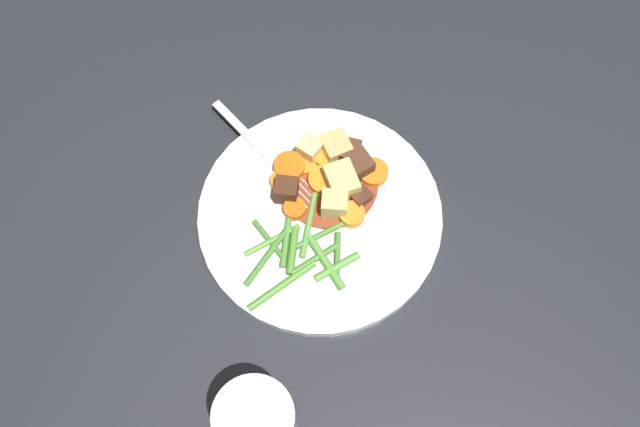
{
  "coord_description": "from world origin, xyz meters",
  "views": [
    {
      "loc": [
        -0.31,
        -0.03,
        0.74
      ],
      "look_at": [
        0.0,
        0.0,
        0.01
      ],
      "focal_mm": 40.11,
      "sensor_mm": 36.0,
      "label": 1
    }
  ],
  "objects_px": {
    "carrot_slice_4": "(283,181)",
    "meat_chunk_0": "(361,197)",
    "carrot_slice_2": "(295,206)",
    "potato_chunk_0": "(334,204)",
    "carrot_slice_1": "(323,181)",
    "carrot_slice_3": "(306,164)",
    "carrot_slice_5": "(324,155)",
    "meat_chunk_1": "(286,190)",
    "dinner_plate": "(320,216)",
    "carrot_slice_6": "(373,172)",
    "water_glass": "(257,423)",
    "potato_chunk_3": "(341,182)",
    "carrot_slice_7": "(351,218)",
    "potato_chunk_2": "(336,148)",
    "fork": "(267,155)",
    "meat_chunk_2": "(359,166)",
    "meat_chunk_3": "(348,153)",
    "carrot_slice_0": "(289,167)",
    "potato_chunk_1": "(310,149)"
  },
  "relations": [
    {
      "from": "carrot_slice_2",
      "to": "carrot_slice_3",
      "type": "height_order",
      "value": "carrot_slice_2"
    },
    {
      "from": "carrot_slice_4",
      "to": "meat_chunk_0",
      "type": "distance_m",
      "value": 0.09
    },
    {
      "from": "carrot_slice_4",
      "to": "fork",
      "type": "relative_size",
      "value": 0.2
    },
    {
      "from": "carrot_slice_5",
      "to": "carrot_slice_7",
      "type": "relative_size",
      "value": 1.18
    },
    {
      "from": "carrot_slice_5",
      "to": "meat_chunk_0",
      "type": "xyz_separation_m",
      "value": [
        -0.05,
        -0.05,
        0.0
      ]
    },
    {
      "from": "carrot_slice_0",
      "to": "fork",
      "type": "xyz_separation_m",
      "value": [
        0.02,
        0.03,
        -0.01
      ]
    },
    {
      "from": "fork",
      "to": "potato_chunk_1",
      "type": "bearing_deg",
      "value": -81.89
    },
    {
      "from": "dinner_plate",
      "to": "fork",
      "type": "distance_m",
      "value": 0.09
    },
    {
      "from": "potato_chunk_0",
      "to": "meat_chunk_2",
      "type": "height_order",
      "value": "potato_chunk_0"
    },
    {
      "from": "carrot_slice_4",
      "to": "carrot_slice_6",
      "type": "distance_m",
      "value": 0.1
    },
    {
      "from": "carrot_slice_7",
      "to": "meat_chunk_2",
      "type": "xyz_separation_m",
      "value": [
        0.06,
        -0.0,
        0.01
      ]
    },
    {
      "from": "meat_chunk_0",
      "to": "carrot_slice_1",
      "type": "bearing_deg",
      "value": 68.66
    },
    {
      "from": "carrot_slice_7",
      "to": "potato_chunk_2",
      "type": "relative_size",
      "value": 0.9
    },
    {
      "from": "potato_chunk_0",
      "to": "potato_chunk_3",
      "type": "xyz_separation_m",
      "value": [
        0.03,
        -0.01,
        0.0
      ]
    },
    {
      "from": "dinner_plate",
      "to": "meat_chunk_1",
      "type": "xyz_separation_m",
      "value": [
        0.02,
        0.04,
        0.02
      ]
    },
    {
      "from": "carrot_slice_0",
      "to": "potato_chunk_2",
      "type": "height_order",
      "value": "potato_chunk_2"
    },
    {
      "from": "potato_chunk_1",
      "to": "carrot_slice_1",
      "type": "bearing_deg",
      "value": -152.67
    },
    {
      "from": "potato_chunk_3",
      "to": "meat_chunk_0",
      "type": "relative_size",
      "value": 1.89
    },
    {
      "from": "carrot_slice_1",
      "to": "carrot_slice_3",
      "type": "bearing_deg",
      "value": 47.12
    },
    {
      "from": "carrot_slice_3",
      "to": "carrot_slice_6",
      "type": "relative_size",
      "value": 0.76
    },
    {
      "from": "carrot_slice_6",
      "to": "water_glass",
      "type": "distance_m",
      "value": 0.3
    },
    {
      "from": "carrot_slice_4",
      "to": "meat_chunk_3",
      "type": "distance_m",
      "value": 0.08
    },
    {
      "from": "carrot_slice_0",
      "to": "carrot_slice_7",
      "type": "distance_m",
      "value": 0.09
    },
    {
      "from": "potato_chunk_2",
      "to": "potato_chunk_3",
      "type": "height_order",
      "value": "potato_chunk_3"
    },
    {
      "from": "carrot_slice_7",
      "to": "meat_chunk_3",
      "type": "xyz_separation_m",
      "value": [
        0.08,
        0.01,
        0.01
      ]
    },
    {
      "from": "carrot_slice_1",
      "to": "potato_chunk_2",
      "type": "height_order",
      "value": "potato_chunk_2"
    },
    {
      "from": "potato_chunk_2",
      "to": "meat_chunk_2",
      "type": "distance_m",
      "value": 0.03
    },
    {
      "from": "carrot_slice_7",
      "to": "carrot_slice_6",
      "type": "bearing_deg",
      "value": -18.48
    },
    {
      "from": "dinner_plate",
      "to": "meat_chunk_3",
      "type": "height_order",
      "value": "meat_chunk_3"
    },
    {
      "from": "carrot_slice_4",
      "to": "potato_chunk_3",
      "type": "distance_m",
      "value": 0.07
    },
    {
      "from": "carrot_slice_5",
      "to": "meat_chunk_1",
      "type": "height_order",
      "value": "meat_chunk_1"
    },
    {
      "from": "meat_chunk_1",
      "to": "fork",
      "type": "xyz_separation_m",
      "value": [
        0.05,
        0.03,
        -0.01
      ]
    },
    {
      "from": "carrot_slice_0",
      "to": "meat_chunk_2",
      "type": "relative_size",
      "value": 1.29
    },
    {
      "from": "carrot_slice_0",
      "to": "dinner_plate",
      "type": "bearing_deg",
      "value": -141.28
    },
    {
      "from": "carrot_slice_1",
      "to": "meat_chunk_1",
      "type": "xyz_separation_m",
      "value": [
        -0.02,
        0.04,
        0.01
      ]
    },
    {
      "from": "carrot_slice_4",
      "to": "carrot_slice_5",
      "type": "height_order",
      "value": "carrot_slice_5"
    },
    {
      "from": "carrot_slice_0",
      "to": "carrot_slice_6",
      "type": "height_order",
      "value": "carrot_slice_0"
    },
    {
      "from": "carrot_slice_0",
      "to": "potato_chunk_3",
      "type": "distance_m",
      "value": 0.06
    },
    {
      "from": "carrot_slice_2",
      "to": "potato_chunk_0",
      "type": "relative_size",
      "value": 0.85
    },
    {
      "from": "dinner_plate",
      "to": "potato_chunk_2",
      "type": "distance_m",
      "value": 0.08
    },
    {
      "from": "water_glass",
      "to": "carrot_slice_3",
      "type": "bearing_deg",
      "value": -2.34
    },
    {
      "from": "carrot_slice_5",
      "to": "fork",
      "type": "xyz_separation_m",
      "value": [
        -0.0,
        0.07,
        -0.01
      ]
    },
    {
      "from": "potato_chunk_1",
      "to": "fork",
      "type": "distance_m",
      "value": 0.05
    },
    {
      "from": "carrot_slice_1",
      "to": "carrot_slice_4",
      "type": "bearing_deg",
      "value": 96.06
    },
    {
      "from": "meat_chunk_0",
      "to": "carrot_slice_6",
      "type": "bearing_deg",
      "value": -18.45
    },
    {
      "from": "dinner_plate",
      "to": "potato_chunk_0",
      "type": "relative_size",
      "value": 9.37
    },
    {
      "from": "carrot_slice_7",
      "to": "water_glass",
      "type": "bearing_deg",
      "value": 163.43
    },
    {
      "from": "dinner_plate",
      "to": "carrot_slice_6",
      "type": "bearing_deg",
      "value": -44.98
    },
    {
      "from": "carrot_slice_7",
      "to": "meat_chunk_2",
      "type": "distance_m",
      "value": 0.06
    },
    {
      "from": "potato_chunk_0",
      "to": "potato_chunk_2",
      "type": "relative_size",
      "value": 0.91
    }
  ]
}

